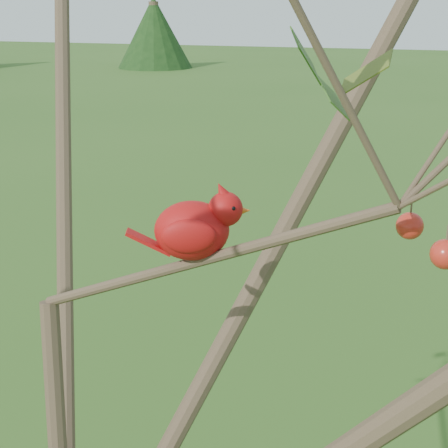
% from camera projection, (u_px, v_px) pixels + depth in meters
% --- Properties ---
extents(crabapple_tree, '(2.35, 2.05, 2.95)m').
position_uv_depth(crabapple_tree, '(37.00, 237.00, 1.04)').
color(crabapple_tree, '#453425').
rests_on(crabapple_tree, ground).
extents(cardinal, '(0.19, 0.13, 0.14)m').
position_uv_depth(cardinal, '(196.00, 227.00, 1.06)').
color(cardinal, '#B0110F').
rests_on(cardinal, ground).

